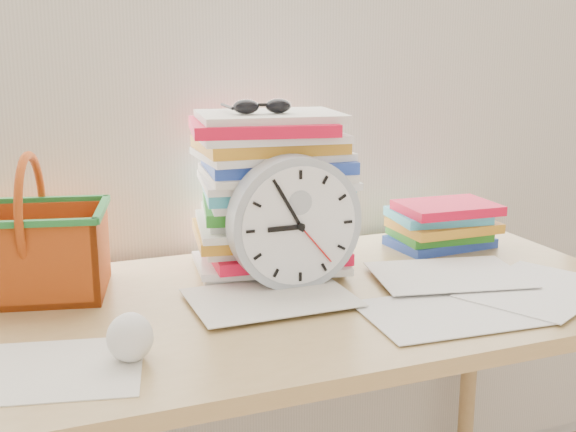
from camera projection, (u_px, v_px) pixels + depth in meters
name	position (u px, v px, depth m)	size (l,w,h in m)	color
curtain	(227.00, 8.00, 1.60)	(2.40, 0.01, 2.50)	silver
desk	(289.00, 333.00, 1.41)	(1.40, 0.70, 0.75)	#A9884F
paper_stack	(270.00, 192.00, 1.53)	(0.34, 0.28, 0.33)	white
clock	(295.00, 223.00, 1.41)	(0.27, 0.27, 0.05)	#A5ADB6
sunglasses	(262.00, 106.00, 1.46)	(0.14, 0.12, 0.03)	black
book_stack	(437.00, 225.00, 1.71)	(0.26, 0.20, 0.11)	white
basket	(33.00, 226.00, 1.38)	(0.27, 0.21, 0.27)	#C44E13
crumpled_ball	(130.00, 337.00, 1.11)	(0.08, 0.08, 0.08)	white
scattered_papers	(289.00, 294.00, 1.39)	(1.26, 0.42, 0.02)	white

